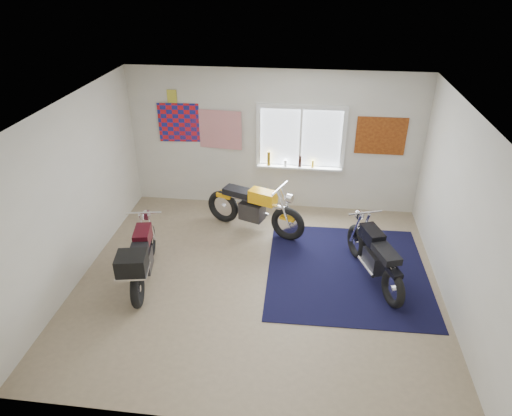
# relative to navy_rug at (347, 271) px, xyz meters

# --- Properties ---
(ground) EXTENTS (5.50, 5.50, 0.00)m
(ground) POSITION_rel_navy_rug_xyz_m (-1.38, -0.41, -0.01)
(ground) COLOR #9E896B
(ground) RESTS_ON ground
(room_shell) EXTENTS (5.50, 5.50, 5.50)m
(room_shell) POSITION_rel_navy_rug_xyz_m (-1.38, -0.41, 1.63)
(room_shell) COLOR white
(room_shell) RESTS_ON ground
(navy_rug) EXTENTS (2.55, 2.65, 0.01)m
(navy_rug) POSITION_rel_navy_rug_xyz_m (0.00, 0.00, 0.00)
(navy_rug) COLOR black
(navy_rug) RESTS_ON ground
(window_assembly) EXTENTS (1.66, 0.17, 1.26)m
(window_assembly) POSITION_rel_navy_rug_xyz_m (-0.88, 2.06, 1.36)
(window_assembly) COLOR white
(window_assembly) RESTS_ON room_shell
(oil_bottles) EXTENTS (0.90, 0.07, 0.28)m
(oil_bottles) POSITION_rel_navy_rug_xyz_m (-1.15, 1.99, 1.01)
(oil_bottles) COLOR #856313
(oil_bottles) RESTS_ON window_assembly
(flag_display) EXTENTS (1.60, 0.10, 1.17)m
(flag_display) POSITION_rel_navy_rug_xyz_m (-3.28, 2.07, 2.14)
(flag_display) COLOR red
(flag_display) RESTS_ON room_shell
(triumph_poster) EXTENTS (0.90, 0.03, 0.70)m
(triumph_poster) POSITION_rel_navy_rug_xyz_m (0.57, 2.07, 1.54)
(triumph_poster) COLOR #A54C14
(triumph_poster) RESTS_ON room_shell
(yellow_triumph) EXTENTS (1.87, 0.87, 0.99)m
(yellow_triumph) POSITION_rel_navy_rug_xyz_m (-1.63, 1.08, 0.43)
(yellow_triumph) COLOR black
(yellow_triumph) RESTS_ON ground
(black_chrome_bike) EXTENTS (0.79, 1.75, 0.94)m
(black_chrome_bike) POSITION_rel_navy_rug_xyz_m (0.37, -0.14, 0.40)
(black_chrome_bike) COLOR black
(black_chrome_bike) RESTS_ON navy_rug
(maroon_tourer) EXTENTS (0.72, 1.82, 0.93)m
(maroon_tourer) POSITION_rel_navy_rug_xyz_m (-3.10, -0.70, 0.47)
(maroon_tourer) COLOR black
(maroon_tourer) RESTS_ON ground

